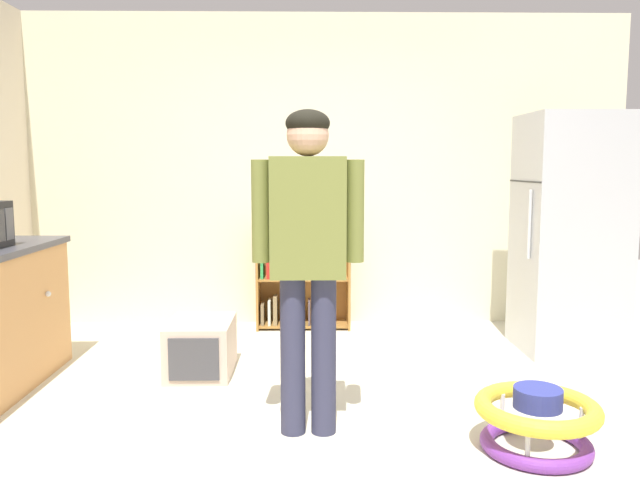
{
  "coord_description": "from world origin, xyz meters",
  "views": [
    {
      "loc": [
        -0.17,
        -3.19,
        1.39
      ],
      "look_at": [
        -0.1,
        0.51,
        0.95
      ],
      "focal_mm": 34.99,
      "sensor_mm": 36.0,
      "label": 1
    }
  ],
  "objects": [
    {
      "name": "standing_person",
      "position": [
        -0.17,
        -0.04,
        1.01
      ],
      "size": [
        0.57,
        0.22,
        1.67
      ],
      "color": "#31334C",
      "rests_on": "ground"
    },
    {
      "name": "baby_walker",
      "position": [
        0.95,
        -0.28,
        0.16
      ],
      "size": [
        0.6,
        0.6,
        0.32
      ],
      "color": "purple",
      "rests_on": "ground"
    },
    {
      "name": "refrigerator",
      "position": [
        1.79,
        1.43,
        0.89
      ],
      "size": [
        0.73,
        0.68,
        1.78
      ],
      "color": "#B7BABF",
      "rests_on": "ground"
    },
    {
      "name": "bookshelf",
      "position": [
        -0.27,
        2.14,
        0.36
      ],
      "size": [
        0.8,
        0.28,
        0.85
      ],
      "color": "#9F6D30",
      "rests_on": "ground"
    },
    {
      "name": "ground_plane",
      "position": [
        0.0,
        0.0,
        0.0
      ],
      "size": [
        12.0,
        12.0,
        0.0
      ],
      "primitive_type": "plane",
      "color": "beige",
      "rests_on": "ground"
    },
    {
      "name": "pet_carrier",
      "position": [
        -0.9,
        0.92,
        0.18
      ],
      "size": [
        0.42,
        0.55,
        0.36
      ],
      "color": "beige",
      "rests_on": "ground"
    },
    {
      "name": "back_wall",
      "position": [
        0.0,
        2.33,
        1.35
      ],
      "size": [
        5.2,
        0.06,
        2.7
      ],
      "primitive_type": "cube",
      "color": "beige",
      "rests_on": "ground"
    }
  ]
}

